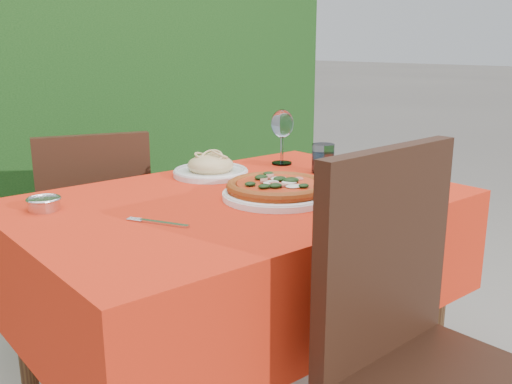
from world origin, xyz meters
TOP-DOWN VIEW (x-y plane):
  - hedge at (0.00, 1.55)m, footprint 3.20×0.55m
  - dining_table at (0.00, 0.00)m, footprint 1.26×0.86m
  - chair_near at (-0.00, -0.64)m, footprint 0.45×0.45m
  - chair_far at (-0.15, 0.70)m, footprint 0.49×0.49m
  - pizza_plate at (0.07, -0.09)m, footprint 0.37×0.37m
  - pasta_plate at (0.09, 0.27)m, footprint 0.25×0.25m
  - water_glass at (0.41, 0.07)m, footprint 0.08×0.08m
  - wine_glass at (0.40, 0.26)m, footprint 0.08×0.08m
  - fork at (-0.31, -0.09)m, footprint 0.11×0.18m
  - steel_ramekin at (-0.49, 0.22)m, footprint 0.08×0.08m

SIDE VIEW (x-z plane):
  - chair_far at x=-0.15m, z-range 0.06..0.94m
  - chair_near at x=0.00m, z-range 0.07..1.04m
  - dining_table at x=0.00m, z-range 0.22..0.97m
  - fork at x=-0.31m, z-range 0.75..0.75m
  - steel_ramekin at x=-0.49m, z-range 0.75..0.78m
  - pasta_plate at x=0.09m, z-range 0.74..0.81m
  - pizza_plate at x=0.07m, z-range 0.75..0.80m
  - water_glass at x=0.41m, z-range 0.74..0.84m
  - wine_glass at x=0.40m, z-range 0.79..0.99m
  - hedge at x=0.00m, z-range 0.03..1.81m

